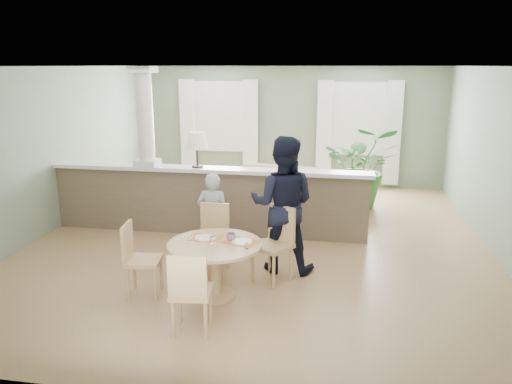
% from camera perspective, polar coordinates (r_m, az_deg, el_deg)
% --- Properties ---
extents(ground, '(8.00, 8.00, 0.00)m').
position_cam_1_polar(ground, '(8.02, 0.38, -5.48)').
color(ground, tan).
rests_on(ground, ground).
extents(room_shell, '(7.02, 8.02, 2.71)m').
position_cam_1_polar(room_shell, '(8.22, 0.92, 7.99)').
color(room_shell, gray).
rests_on(room_shell, ground).
extents(pony_wall, '(5.32, 0.38, 2.70)m').
position_cam_1_polar(pony_wall, '(8.21, -6.19, 0.06)').
color(pony_wall, brown).
rests_on(pony_wall, ground).
extents(sofa, '(2.88, 1.61, 0.80)m').
position_cam_1_polar(sofa, '(9.52, 3.43, 0.18)').
color(sofa, '#947851').
rests_on(sofa, ground).
extents(houseplant, '(1.46, 1.27, 1.60)m').
position_cam_1_polar(houseplant, '(9.93, 11.98, 2.86)').
color(houseplant, '#2B6428').
rests_on(houseplant, ground).
extents(dining_table, '(1.12, 1.12, 0.77)m').
position_cam_1_polar(dining_table, '(5.98, -4.64, -7.07)').
color(dining_table, tan).
rests_on(dining_table, ground).
extents(chair_far_boy, '(0.42, 0.42, 0.92)m').
position_cam_1_polar(chair_far_boy, '(6.72, -4.92, -4.91)').
color(chair_far_boy, tan).
rests_on(chair_far_boy, ground).
extents(chair_far_man, '(0.60, 0.60, 0.97)m').
position_cam_1_polar(chair_far_man, '(6.44, 2.27, -5.50)').
color(chair_far_man, tan).
rests_on(chair_far_man, ground).
extents(chair_near, '(0.45, 0.45, 0.91)m').
position_cam_1_polar(chair_near, '(5.21, -7.55, -10.98)').
color(chair_near, tan).
rests_on(chair_near, ground).
extents(chair_side, '(0.46, 0.46, 0.90)m').
position_cam_1_polar(chair_side, '(6.19, -13.40, -7.11)').
color(chair_side, tan).
rests_on(chair_side, ground).
extents(child_person, '(0.47, 0.31, 1.27)m').
position_cam_1_polar(child_person, '(7.08, -4.93, -2.84)').
color(child_person, '#9E9EA3').
rests_on(child_person, ground).
extents(man_person, '(0.92, 0.73, 1.83)m').
position_cam_1_polar(man_person, '(6.63, 3.06, -1.45)').
color(man_person, black).
rests_on(man_person, ground).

